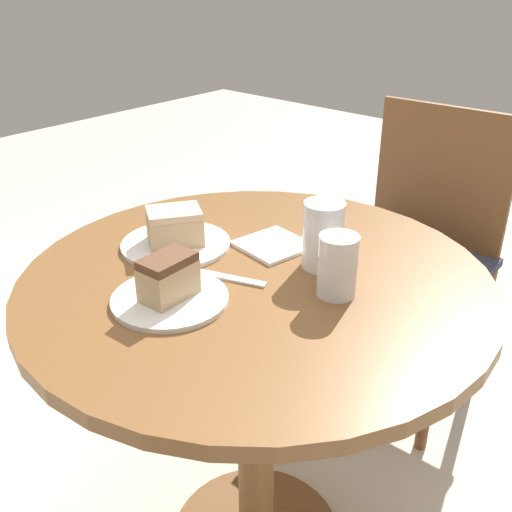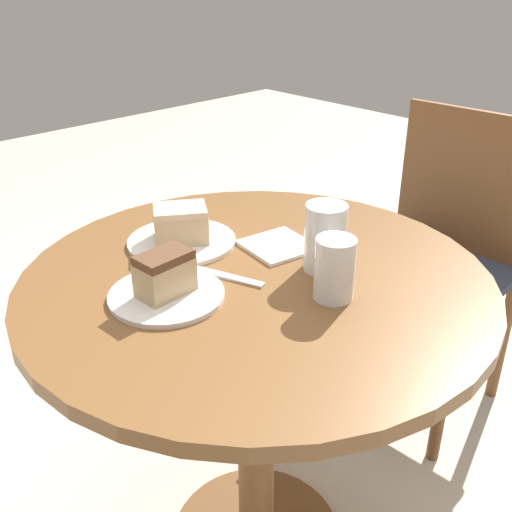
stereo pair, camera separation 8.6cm
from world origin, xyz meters
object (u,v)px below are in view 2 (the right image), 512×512
at_px(glass_lemonade, 325,241).
at_px(cake_slice_far, 181,223).
at_px(plate_far, 182,241).
at_px(glass_water, 334,271).
at_px(chair, 436,255).
at_px(cake_slice_near, 165,274).
at_px(plate_near, 167,295).

bearing_deg(glass_lemonade, cake_slice_far, -155.31).
bearing_deg(plate_far, glass_water, 9.19).
relative_size(chair, plate_far, 3.94).
bearing_deg(glass_lemonade, chair, 100.90).
xyz_separation_m(chair, cake_slice_near, (0.01, -1.01, 0.32)).
distance_m(cake_slice_near, cake_slice_far, 0.23).
bearing_deg(glass_water, chair, 105.73).
distance_m(chair, cake_slice_far, 0.92).
height_order(cake_slice_near, cake_slice_far, cake_slice_near).
xyz_separation_m(plate_near, glass_lemonade, (0.12, 0.29, 0.06)).
relative_size(plate_near, glass_water, 1.81).
bearing_deg(plate_far, cake_slice_near, -44.44).
xyz_separation_m(cake_slice_far, glass_lemonade, (0.29, 0.13, 0.01)).
distance_m(plate_far, glass_lemonade, 0.32).
height_order(cake_slice_near, glass_lemonade, glass_lemonade).
bearing_deg(cake_slice_far, plate_far, 90.00).
bearing_deg(plate_near, glass_water, 46.52).
xyz_separation_m(plate_near, glass_water, (0.21, 0.22, 0.05)).
xyz_separation_m(chair, plate_far, (-0.15, -0.85, 0.27)).
xyz_separation_m(chair, plate_near, (0.01, -1.01, 0.27)).
bearing_deg(glass_water, cake_slice_far, -170.81).
relative_size(cake_slice_near, glass_water, 0.88).
distance_m(plate_far, glass_water, 0.38).
relative_size(chair, cake_slice_far, 6.55).
bearing_deg(cake_slice_near, chair, 90.73).
xyz_separation_m(plate_far, cake_slice_near, (0.16, -0.16, 0.04)).
bearing_deg(chair, glass_lemonade, -81.42).
bearing_deg(cake_slice_near, plate_near, 75.96).
bearing_deg(plate_far, cake_slice_far, -90.00).
height_order(plate_far, cake_slice_far, cake_slice_far).
bearing_deg(plate_near, chair, 90.73).
distance_m(cake_slice_near, glass_water, 0.30).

